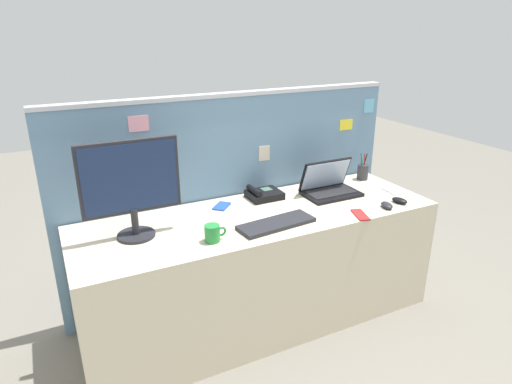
{
  "coord_description": "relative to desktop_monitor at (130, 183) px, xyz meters",
  "views": [
    {
      "loc": [
        -1.07,
        -2.08,
        1.74
      ],
      "look_at": [
        0.0,
        0.05,
        0.83
      ],
      "focal_mm": 31.11,
      "sensor_mm": 36.0,
      "label": 1
    }
  ],
  "objects": [
    {
      "name": "computer_mouse_right_hand",
      "position": [
        1.42,
        -0.29,
        -0.28
      ],
      "size": [
        0.09,
        0.11,
        0.03
      ],
      "primitive_type": "ellipsoid",
      "rotation": [
        0.0,
        0.0,
        -0.31
      ],
      "color": "#232328",
      "rests_on": "desk"
    },
    {
      "name": "coffee_mug",
      "position": [
        0.33,
        -0.23,
        -0.25
      ],
      "size": [
        0.12,
        0.08,
        0.09
      ],
      "color": "#238438",
      "rests_on": "desk"
    },
    {
      "name": "desk_phone",
      "position": [
        0.83,
        0.17,
        -0.26
      ],
      "size": [
        0.2,
        0.17,
        0.08
      ],
      "color": "black",
      "rests_on": "desk"
    },
    {
      "name": "cell_phone_blue_case",
      "position": [
        0.54,
        0.16,
        -0.29
      ],
      "size": [
        0.14,
        0.14,
        0.01
      ],
      "primitive_type": "cube",
      "rotation": [
        0.0,
        0.0,
        -0.78
      ],
      "color": "blue",
      "rests_on": "desk"
    },
    {
      "name": "desk",
      "position": [
        0.7,
        -0.04,
        -0.65
      ],
      "size": [
        2.11,
        0.68,
        0.71
      ],
      "primitive_type": "cube",
      "color": "beige",
      "rests_on": "ground_plane"
    },
    {
      "name": "pen_cup",
      "position": [
        1.62,
        0.18,
        -0.24
      ],
      "size": [
        0.08,
        0.08,
        0.19
      ],
      "color": "#333338",
      "rests_on": "desk"
    },
    {
      "name": "desktop_monitor",
      "position": [
        0.0,
        0.0,
        0.0
      ],
      "size": [
        0.49,
        0.19,
        0.51
      ],
      "color": "#232328",
      "rests_on": "desk"
    },
    {
      "name": "ground_plane",
      "position": [
        0.7,
        -0.04,
        -1.0
      ],
      "size": [
        10.0,
        10.0,
        0.0
      ],
      "primitive_type": "plane",
      "color": "slate"
    },
    {
      "name": "computer_mouse_left_hand",
      "position": [
        1.54,
        -0.27,
        -0.28
      ],
      "size": [
        0.08,
        0.11,
        0.03
      ],
      "primitive_type": "ellipsoid",
      "rotation": [
        0.0,
        0.0,
        0.27
      ],
      "color": "black",
      "rests_on": "desk"
    },
    {
      "name": "keyboard_main",
      "position": [
        0.71,
        -0.22,
        -0.28
      ],
      "size": [
        0.45,
        0.19,
        0.02
      ],
      "primitive_type": "cube",
      "rotation": [
        0.0,
        0.0,
        0.1
      ],
      "color": "#232328",
      "rests_on": "desk"
    },
    {
      "name": "cubicle_divider",
      "position": [
        0.7,
        0.34,
        -0.32
      ],
      "size": [
        2.22,
        0.08,
        1.35
      ],
      "color": "#6084A3",
      "rests_on": "ground_plane"
    },
    {
      "name": "laptop",
      "position": [
        1.24,
        0.06,
        -0.24
      ],
      "size": [
        0.35,
        0.24,
        0.22
      ],
      "color": "black",
      "rests_on": "desk"
    },
    {
      "name": "cell_phone_red_case",
      "position": [
        1.2,
        -0.31,
        -0.29
      ],
      "size": [
        0.11,
        0.17,
        0.01
      ],
      "primitive_type": "cube",
      "rotation": [
        0.0,
        0.0,
        -0.31
      ],
      "color": "#B22323",
      "rests_on": "desk"
    },
    {
      "name": "cell_phone_white_slab",
      "position": [
        1.64,
        -0.1,
        -0.29
      ],
      "size": [
        0.08,
        0.15,
        0.01
      ],
      "primitive_type": "cube",
      "rotation": [
        0.0,
        0.0,
        -0.07
      ],
      "color": "silver",
      "rests_on": "desk"
    }
  ]
}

